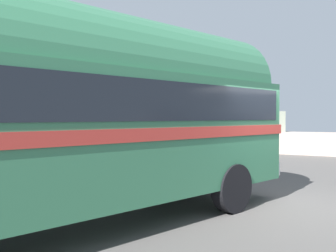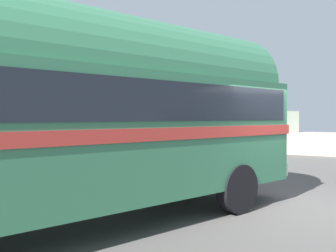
% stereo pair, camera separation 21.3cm
% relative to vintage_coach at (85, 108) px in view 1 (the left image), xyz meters
% --- Properties ---
extents(ground, '(32.00, 26.00, 0.02)m').
position_rel_vintage_coach_xyz_m(ground, '(2.45, 2.97, -2.04)').
color(ground, '#4F4C4A').
extents(breakwater, '(31.36, 1.88, 2.38)m').
position_rel_vintage_coach_xyz_m(breakwater, '(2.10, 14.75, -1.36)').
color(breakwater, '#B29D8E').
rests_on(breakwater, ground).
extents(vintage_coach, '(5.17, 8.89, 3.70)m').
position_rel_vintage_coach_xyz_m(vintage_coach, '(0.00, 0.00, 0.00)').
color(vintage_coach, black).
rests_on(vintage_coach, ground).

